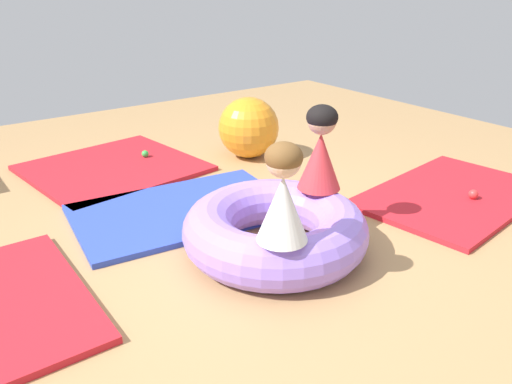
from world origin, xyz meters
TOP-DOWN VIEW (x-y plane):
  - ground_plane at (0.00, 0.00)m, footprint 8.00×8.00m
  - gym_mat_far_left at (-0.15, 1.87)m, footprint 1.51×1.46m
  - gym_mat_far_right at (-0.08, 0.73)m, footprint 1.61×1.12m
  - gym_mat_center_rear at (1.76, -0.26)m, footprint 1.64×1.18m
  - inflatable_cushion at (0.12, -0.11)m, footprint 1.14×1.14m
  - child_in_white at (-0.10, -0.46)m, footprint 0.30×0.30m
  - child_in_red at (0.53, -0.05)m, footprint 0.32×0.32m
  - play_ball_green at (0.18, 1.92)m, footprint 0.06×0.06m
  - play_ball_red at (1.79, -0.41)m, footprint 0.07×0.07m
  - exercise_ball_large at (1.04, 1.47)m, footprint 0.57×0.57m

SIDE VIEW (x-z plane):
  - ground_plane at x=0.00m, z-range 0.00..0.00m
  - gym_mat_far_left at x=-0.15m, z-range 0.00..0.04m
  - gym_mat_far_right at x=-0.08m, z-range 0.00..0.04m
  - gym_mat_center_rear at x=1.76m, z-range 0.00..0.04m
  - play_ball_green at x=0.18m, z-range 0.04..0.10m
  - play_ball_red at x=1.79m, z-range 0.04..0.11m
  - inflatable_cushion at x=0.12m, z-range 0.00..0.31m
  - exercise_ball_large at x=1.04m, z-range 0.00..0.57m
  - child_in_white at x=-0.10m, z-range 0.31..0.84m
  - child_in_red at x=0.53m, z-range 0.31..0.86m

